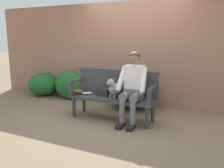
# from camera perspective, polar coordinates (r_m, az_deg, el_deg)

# --- Properties ---
(ground_plane) EXTENTS (40.00, 40.00, 0.00)m
(ground_plane) POSITION_cam_1_polar(r_m,az_deg,el_deg) (4.66, 0.00, -8.47)
(ground_plane) COLOR #7A664C
(brick_garden_fence) EXTENTS (8.00, 0.30, 2.37)m
(brick_garden_fence) POSITION_cam_1_polar(r_m,az_deg,el_deg) (5.62, 5.76, 7.26)
(brick_garden_fence) COLOR #936651
(brick_garden_fence) RESTS_ON ground
(hedge_bush_far_right) EXTENTS (0.83, 0.55, 0.72)m
(hedge_bush_far_right) POSITION_cam_1_polar(r_m,az_deg,el_deg) (6.19, -10.20, -0.22)
(hedge_bush_far_right) COLOR #1E5B23
(hedge_bush_far_right) RESTS_ON ground
(hedge_bush_mid_right) EXTENTS (1.12, 0.96, 0.85)m
(hedge_bush_mid_right) POSITION_cam_1_polar(r_m,az_deg,el_deg) (5.32, 4.87, -1.23)
(hedge_bush_mid_right) COLOR #337538
(hedge_bush_mid_right) RESTS_ON ground
(hedge_bush_mid_left) EXTENTS (0.84, 0.79, 0.61)m
(hedge_bush_mid_left) POSITION_cam_1_polar(r_m,az_deg,el_deg) (6.73, -16.21, -0.06)
(hedge_bush_mid_left) COLOR #1E5B23
(hedge_bush_mid_left) RESTS_ON ground
(garden_bench) EXTENTS (1.67, 0.50, 0.45)m
(garden_bench) POSITION_cam_1_polar(r_m,az_deg,el_deg) (4.54, 0.00, -3.84)
(garden_bench) COLOR #38383D
(garden_bench) RESTS_ON ground
(bench_backrest) EXTENTS (1.71, 0.06, 0.50)m
(bench_backrest) POSITION_cam_1_polar(r_m,az_deg,el_deg) (4.67, 1.15, 0.52)
(bench_backrest) COLOR #38383D
(bench_backrest) RESTS_ON garden_bench
(bench_armrest_left_end) EXTENTS (0.06, 0.50, 0.28)m
(bench_armrest_left_end) POSITION_cam_1_polar(r_m,az_deg,el_deg) (4.80, -9.09, 0.03)
(bench_armrest_left_end) COLOR #38383D
(bench_armrest_left_end) RESTS_ON garden_bench
(bench_armrest_right_end) EXTENTS (0.06, 0.50, 0.28)m
(bench_armrest_right_end) POSITION_cam_1_polar(r_m,az_deg,el_deg) (4.13, 9.53, -1.79)
(bench_armrest_right_end) COLOR #38383D
(bench_armrest_right_end) RESTS_ON garden_bench
(person_seated) EXTENTS (0.56, 0.65, 1.32)m
(person_seated) POSITION_cam_1_polar(r_m,az_deg,el_deg) (4.30, 5.06, -0.20)
(person_seated) COLOR black
(person_seated) RESTS_ON ground
(dog_on_bench) EXTENTS (0.24, 0.37, 0.38)m
(dog_on_bench) POSITION_cam_1_polar(r_m,az_deg,el_deg) (4.40, 0.47, -1.00)
(dog_on_bench) COLOR gray
(dog_on_bench) RESTS_ON garden_bench
(tennis_racket) EXTENTS (0.38, 0.58, 0.03)m
(tennis_racket) POSITION_cam_1_polar(r_m,az_deg,el_deg) (4.81, -6.39, -2.20)
(tennis_racket) COLOR black
(tennis_racket) RESTS_ON garden_bench
(baseball_glove) EXTENTS (0.23, 0.19, 0.09)m
(baseball_glove) POSITION_cam_1_polar(r_m,az_deg,el_deg) (4.83, -8.31, -1.77)
(baseball_glove) COLOR brown
(baseball_glove) RESTS_ON garden_bench
(sports_bag) EXTENTS (0.31, 0.25, 0.14)m
(sports_bag) POSITION_cam_1_polar(r_m,az_deg,el_deg) (4.63, -1.88, -1.89)
(sports_bag) COLOR #232328
(sports_bag) RESTS_ON garden_bench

